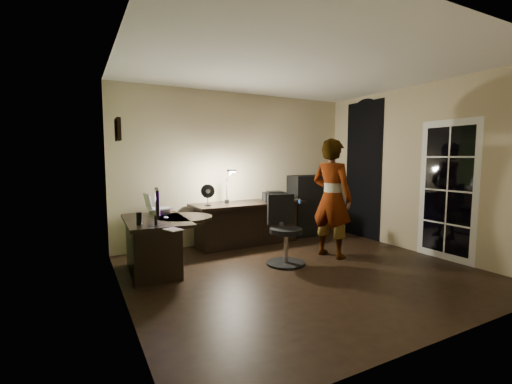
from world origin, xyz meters
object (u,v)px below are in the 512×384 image
desk_right (249,224)px  monitor (156,213)px  person (332,198)px  desk_left (156,245)px  office_chair (286,230)px  cabinet (309,205)px

desk_right → monitor: bearing=-150.1°
desk_right → person: person is taller
desk_left → monitor: bearing=-98.9°
monitor → office_chair: size_ratio=0.50×
office_chair → desk_left: bearing=174.6°
desk_right → cabinet: (1.41, 0.15, 0.22)m
desk_left → office_chair: (1.72, -0.54, 0.14)m
office_chair → cabinet: bearing=56.4°
monitor → office_chair: monitor is taller
monitor → desk_right: bearing=42.3°
desk_left → desk_right: bearing=24.4°
desk_right → person: size_ratio=1.11×
desk_right → monitor: size_ratio=4.08×
cabinet → desk_right: bearing=-173.6°
desk_right → desk_left: bearing=-160.1°
desk_left → cabinet: bearing=17.6°
desk_left → desk_right: (1.76, 0.72, 0.02)m
office_chair → person: bearing=13.3°
desk_right → person: (0.81, -1.24, 0.53)m
desk_right → cabinet: cabinet is taller
cabinet → monitor: cabinet is taller
desk_left → office_chair: office_chair is taller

